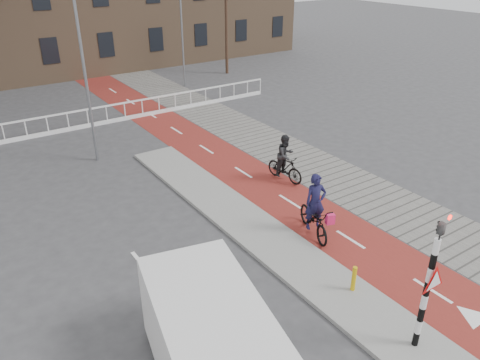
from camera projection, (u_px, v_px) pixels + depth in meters
ground at (366, 291)px, 12.59m from camera, size 120.00×120.00×0.00m
bike_lane at (218, 156)px, 20.75m from camera, size 2.50×60.00×0.01m
sidewalk at (268, 143)px, 22.16m from camera, size 3.00×60.00×0.01m
curb_island at (257, 231)px, 15.17m from camera, size 1.80×16.00×0.12m
traffic_signal at (430, 280)px, 9.90m from camera, size 0.80×0.80×3.68m
bollard at (354, 279)px, 12.31m from camera, size 0.12×0.12×0.73m
cyclist_near at (314, 215)px, 14.81m from camera, size 1.33×2.16×2.10m
cyclist_far at (285, 162)px, 18.29m from camera, size 0.89×1.82×1.90m
railing at (27, 133)px, 22.54m from camera, size 28.00×0.10×0.99m
tree_right at (226, 16)px, 32.90m from camera, size 0.22×0.22×8.04m
streetlight_near at (82, 57)px, 18.44m from camera, size 0.12×0.12×8.91m
streetlight_right at (182, 30)px, 29.67m from camera, size 0.12×0.12×7.26m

